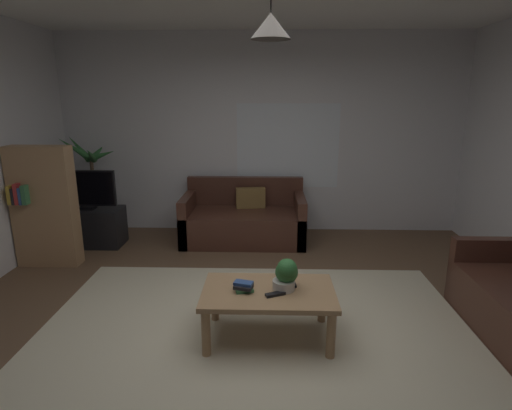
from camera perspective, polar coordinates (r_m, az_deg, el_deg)
The scene contains 17 objects.
floor at distance 3.63m, azimuth -0.15°, elevation -17.68°, with size 5.66×5.77×0.02m, color brown.
rug at distance 3.45m, azimuth -0.26°, elevation -19.27°, with size 3.68×3.17×0.01m, color beige.
wall_back at distance 6.00m, azimuth 0.75°, elevation 9.59°, with size 5.78×0.06×2.79m, color silver.
window_pane at distance 5.99m, azimuth 4.38°, elevation 8.05°, with size 1.45×0.01×1.18m, color white.
couch_under_window at distance 5.70m, azimuth -1.65°, elevation -2.20°, with size 1.64×0.88×0.82m.
coffee_table at distance 3.44m, azimuth 1.72°, elevation -12.58°, with size 1.07×0.65×0.42m.
book_on_table_0 at distance 3.38m, azimuth -1.61°, elevation -11.54°, with size 0.14×0.09×0.03m, color #387247.
book_on_table_1 at distance 3.37m, azimuth -1.73°, elevation -11.13°, with size 0.14×0.10×0.03m, color black.
book_on_table_2 at distance 3.37m, azimuth -1.73°, elevation -10.66°, with size 0.15×0.08×0.02m, color #2D4C8C.
remote_on_table_0 at distance 3.52m, azimuth 4.91°, elevation -10.55°, with size 0.05×0.16×0.02m, color black.
remote_on_table_1 at distance 3.33m, azimuth 2.67°, elevation -12.12°, with size 0.05×0.16×0.02m, color black.
potted_plant_on_table at distance 3.37m, azimuth 4.16°, elevation -9.36°, with size 0.20×0.21×0.27m.
tv_stand at distance 5.95m, azimuth -21.98°, elevation -2.78°, with size 0.90×0.44×0.50m, color black.
tv at distance 5.81m, azimuth -22.55°, elevation 1.99°, with size 0.82×0.16×0.51m.
potted_palm_corner at distance 6.28m, azimuth -21.38°, elevation 1.39°, with size 0.80×0.80×1.44m.
bookshelf_corner at distance 5.34m, azimuth -27.08°, elevation -0.20°, with size 0.70×0.31×1.40m.
pendant_lamp at distance 3.09m, azimuth 2.03°, elevation 23.36°, with size 0.28×0.28×0.48m.
Camera 1 is at (0.10, -3.06, 1.94)m, focal length 29.17 mm.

